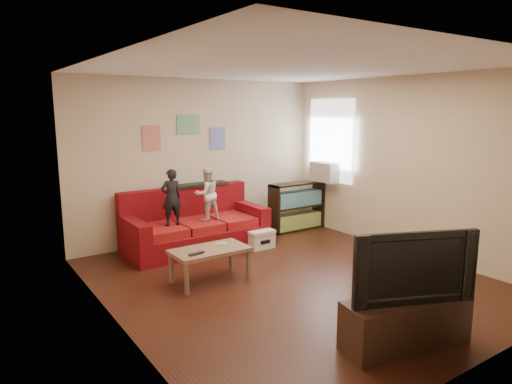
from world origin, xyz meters
TOP-DOWN VIEW (x-y plane):
  - room_shell at (0.00, 0.00)m, footprint 4.52×5.02m
  - sofa at (-0.38, 2.00)m, footprint 2.23×1.02m
  - child_a at (-0.84, 1.82)m, footprint 0.34×0.24m
  - child_b at (-0.24, 1.82)m, footprint 0.42×0.33m
  - coffee_table at (-0.89, 0.55)m, footprint 0.98×0.54m
  - remote at (-1.14, 0.43)m, footprint 0.21×0.08m
  - game_controller at (-0.69, 0.60)m, footprint 0.15×0.10m
  - bookshelf at (1.70, 1.95)m, footprint 1.09×0.33m
  - window at (2.22, 1.65)m, footprint 0.04×1.08m
  - ac_unit at (2.10, 1.65)m, footprint 0.28×0.55m
  - artwork_left at (-0.85, 2.48)m, footprint 0.30×0.01m
  - artwork_center at (-0.20, 2.48)m, footprint 0.42×0.01m
  - artwork_right at (0.35, 2.48)m, footprint 0.30×0.01m
  - file_box at (0.47, 1.39)m, footprint 0.43×0.33m
  - tv_stand at (-0.16, -1.92)m, footprint 1.29×0.66m
  - television at (-0.16, -1.92)m, footprint 1.14×0.61m
  - tissue at (0.12, 1.22)m, footprint 0.12×0.12m

SIDE VIEW (x-z plane):
  - tissue at x=0.12m, z-range 0.00..0.10m
  - file_box at x=0.47m, z-range 0.00..0.30m
  - tv_stand at x=-0.16m, z-range 0.00..0.46m
  - sofa at x=-0.38m, z-range -0.16..0.82m
  - coffee_table at x=-0.89m, z-range 0.16..0.60m
  - bookshelf at x=1.70m, z-range -0.05..0.83m
  - remote at x=-1.14m, z-range 0.44..0.46m
  - game_controller at x=-0.69m, z-range 0.44..0.47m
  - television at x=-0.16m, z-range 0.46..1.14m
  - child_b at x=-0.24m, z-range 0.47..1.31m
  - child_a at x=-0.84m, z-range 0.47..1.33m
  - ac_unit at x=2.10m, z-range 0.91..1.26m
  - room_shell at x=0.00m, z-range -0.01..2.71m
  - window at x=2.22m, z-range 0.90..2.38m
  - artwork_right at x=0.35m, z-range 1.51..1.89m
  - artwork_left at x=-0.85m, z-range 1.55..1.95m
  - artwork_center at x=-0.20m, z-range 1.79..2.11m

